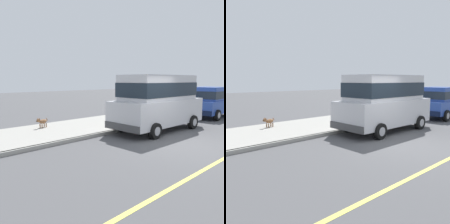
{
  "view_description": "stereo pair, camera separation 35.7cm",
  "coord_description": "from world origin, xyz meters",
  "views": [
    {
      "loc": [
        4.27,
        -7.93,
        2.31
      ],
      "look_at": [
        -3.66,
        -0.11,
        0.85
      ],
      "focal_mm": 39.39,
      "sensor_mm": 36.0,
      "label": 1
    },
    {
      "loc": [
        4.52,
        -7.67,
        2.31
      ],
      "look_at": [
        -3.66,
        -0.11,
        0.85
      ],
      "focal_mm": 39.39,
      "sensor_mm": 36.0,
      "label": 2
    }
  ],
  "objects": [
    {
      "name": "car_silver_van",
      "position": [
        -2.2,
        1.41,
        1.39
      ],
      "size": [
        2.18,
        4.92,
        2.52
      ],
      "color": "#BCBCC1",
      "rests_on": "ground"
    },
    {
      "name": "curb",
      "position": [
        -3.2,
        0.0,
        0.07
      ],
      "size": [
        0.16,
        64.0,
        0.14
      ],
      "primitive_type": "cube",
      "color": "gray",
      "rests_on": "ground"
    },
    {
      "name": "ground_plane",
      "position": [
        0.0,
        0.0,
        0.0
      ],
      "size": [
        80.0,
        80.0,
        0.0
      ],
      "primitive_type": "plane",
      "color": "#4C4C4F"
    },
    {
      "name": "dog_brown",
      "position": [
        -5.83,
        -2.46,
        0.43
      ],
      "size": [
        0.35,
        0.73,
        0.49
      ],
      "color": "brown",
      "rests_on": "sidewalk"
    },
    {
      "name": "car_blue_hatchback",
      "position": [
        -2.22,
        7.02,
        0.98
      ],
      "size": [
        1.98,
        3.81,
        1.88
      ],
      "color": "#28479E",
      "rests_on": "ground"
    },
    {
      "name": "sidewalk",
      "position": [
        -5.0,
        0.0,
        0.07
      ],
      "size": [
        3.6,
        64.0,
        0.14
      ],
      "primitive_type": "cube",
      "color": "#99968E",
      "rests_on": "ground"
    },
    {
      "name": "fire_hydrant",
      "position": [
        -3.65,
        1.35,
        0.48
      ],
      "size": [
        0.34,
        0.24,
        0.72
      ],
      "color": "red",
      "rests_on": "sidewalk"
    }
  ]
}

